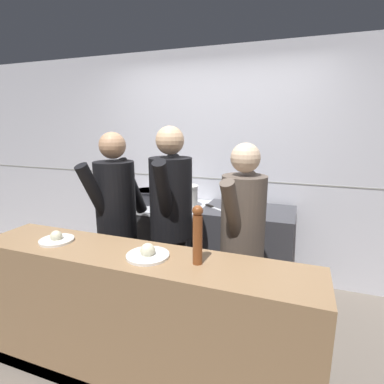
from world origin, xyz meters
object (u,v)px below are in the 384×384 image
(stock_pot, at_px, (149,196))
(mixing_bowl_steel, at_px, (251,204))
(sauce_pot, at_px, (186,195))
(chef_sous, at_px, (171,219))
(chef_line, at_px, (242,239))
(plated_dish_main, at_px, (57,239))
(plated_dish_appetiser, at_px, (148,254))
(chefs_knife, at_px, (215,208))
(pepper_mill, at_px, (198,234))
(chef_head_cook, at_px, (117,219))
(oven_range, at_px, (165,241))

(stock_pot, height_order, mixing_bowl_steel, stock_pot)
(stock_pot, xyz_separation_m, sauce_pot, (0.47, 0.00, 0.04))
(chef_sous, relative_size, chef_line, 1.07)
(plated_dish_main, height_order, plated_dish_appetiser, plated_dish_appetiser)
(sauce_pot, distance_m, mixing_bowl_steel, 0.71)
(chefs_knife, bearing_deg, pepper_mill, -78.62)
(mixing_bowl_steel, distance_m, chef_head_cook, 1.37)
(stock_pot, relative_size, chefs_knife, 1.06)
(chef_head_cook, bearing_deg, chefs_knife, 60.38)
(stock_pot, relative_size, chef_line, 0.20)
(chefs_knife, xyz_separation_m, chef_sous, (-0.21, -0.65, 0.06))
(oven_range, xyz_separation_m, pepper_mill, (0.89, -1.42, 0.71))
(chef_line, bearing_deg, sauce_pot, 144.59)
(sauce_pot, height_order, plated_dish_main, sauce_pot)
(plated_dish_main, bearing_deg, chef_sous, 51.30)
(chef_sous, bearing_deg, chef_head_cook, 179.61)
(mixing_bowl_steel, height_order, chefs_knife, mixing_bowl_steel)
(oven_range, relative_size, chef_head_cook, 0.55)
(stock_pot, relative_size, pepper_mill, 0.93)
(mixing_bowl_steel, xyz_separation_m, chefs_knife, (-0.35, -0.15, -0.03))
(sauce_pot, bearing_deg, plated_dish_appetiser, -78.22)
(pepper_mill, distance_m, chef_line, 0.67)
(chefs_knife, xyz_separation_m, plated_dish_main, (-0.77, -1.36, 0.06))
(oven_range, relative_size, chefs_knife, 2.99)
(pepper_mill, xyz_separation_m, chef_head_cook, (-0.97, 0.61, -0.20))
(oven_range, height_order, chef_head_cook, chef_head_cook)
(sauce_pot, bearing_deg, chef_line, -46.58)
(plated_dish_appetiser, height_order, pepper_mill, pepper_mill)
(oven_range, height_order, mixing_bowl_steel, mixing_bowl_steel)
(sauce_pot, height_order, pepper_mill, pepper_mill)
(pepper_mill, distance_m, chef_sous, 0.86)
(chef_line, bearing_deg, plated_dish_appetiser, -115.78)
(plated_dish_main, xyz_separation_m, plated_dish_appetiser, (0.72, -0.00, 0.00))
(sauce_pot, height_order, chefs_knife, sauce_pot)
(plated_dish_main, bearing_deg, sauce_pot, 73.78)
(pepper_mill, bearing_deg, plated_dish_main, -179.01)
(chefs_knife, height_order, chef_head_cook, chef_head_cook)
(sauce_pot, height_order, plated_dish_appetiser, sauce_pot)
(plated_dish_main, distance_m, chef_sous, 0.91)
(chefs_knife, relative_size, chef_line, 0.19)
(sauce_pot, bearing_deg, oven_range, -177.66)
(stock_pot, height_order, chefs_knife, stock_pot)
(stock_pot, distance_m, mixing_bowl_steel, 1.17)
(chefs_knife, xyz_separation_m, chef_line, (0.42, -0.73, -0.01))
(oven_range, height_order, pepper_mill, pepper_mill)
(chef_head_cook, distance_m, chef_sous, 0.50)
(plated_dish_main, distance_m, chef_head_cook, 0.63)
(sauce_pot, distance_m, chef_head_cook, 0.90)
(plated_dish_main, bearing_deg, oven_range, 83.79)
(sauce_pot, distance_m, plated_dish_appetiser, 1.48)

